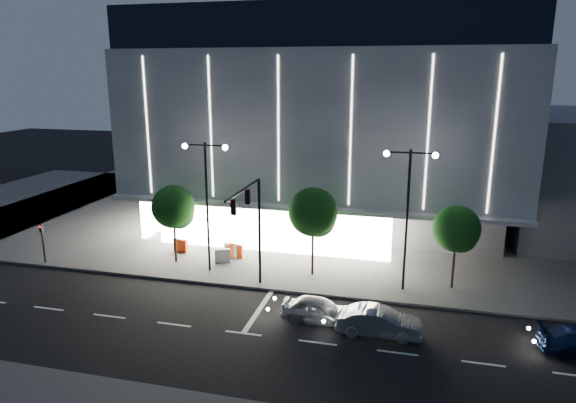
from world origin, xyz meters
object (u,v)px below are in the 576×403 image
at_px(tree_mid, 313,215).
at_px(traffic_mast, 252,216).
at_px(car_second, 379,322).
at_px(barrier_a, 180,246).
at_px(tree_right, 457,231).
at_px(ped_signal_far, 43,239).
at_px(street_lamp_west, 206,188).
at_px(barrier_d, 231,250).
at_px(barrier_b, 222,256).
at_px(barrier_c, 235,251).
at_px(tree_left, 174,209).
at_px(street_lamp_east, 408,200).
at_px(car_lead, 319,310).

bearing_deg(tree_mid, traffic_mast, -129.42).
distance_m(car_second, barrier_a, 17.80).
height_order(tree_mid, barrier_a, tree_mid).
relative_size(car_second, barrier_a, 4.03).
height_order(tree_mid, tree_right, tree_mid).
bearing_deg(barrier_a, ped_signal_far, -142.52).
xyz_separation_m(street_lamp_west, tree_right, (16.03, 1.02, -2.07)).
distance_m(barrier_a, barrier_d, 4.09).
distance_m(barrier_b, barrier_c, 1.30).
bearing_deg(barrier_b, barrier_d, 56.96).
xyz_separation_m(car_second, barrier_b, (-11.62, 7.51, -0.08)).
height_order(ped_signal_far, tree_left, tree_left).
relative_size(traffic_mast, car_second, 1.60).
bearing_deg(tree_left, ped_signal_far, -164.39).
height_order(street_lamp_east, tree_mid, street_lamp_east).
height_order(car_lead, car_second, car_second).
distance_m(traffic_mast, tree_right, 12.63).
relative_size(tree_mid, car_second, 1.39).
distance_m(car_second, barrier_d, 14.36).
distance_m(street_lamp_west, tree_mid, 7.28).
distance_m(tree_right, barrier_d, 15.92).
height_order(tree_mid, barrier_c, tree_mid).
bearing_deg(barrier_a, barrier_b, -8.09).
bearing_deg(barrier_b, street_lamp_west, -123.95).
distance_m(street_lamp_east, barrier_c, 13.50).
relative_size(tree_right, car_second, 1.24).
distance_m(traffic_mast, street_lamp_west, 4.89).
bearing_deg(street_lamp_east, car_lead, -129.92).
xyz_separation_m(tree_left, tree_right, (19.00, -0.00, -0.15)).
bearing_deg(car_second, street_lamp_east, -10.65).
bearing_deg(barrier_d, ped_signal_far, -146.82).
bearing_deg(tree_mid, car_second, -54.63).
bearing_deg(traffic_mast, car_lead, -29.25).
xyz_separation_m(car_second, barrier_c, (-11.05, 8.67, -0.08)).
distance_m(car_second, barrier_c, 14.04).
bearing_deg(tree_right, barrier_b, 177.87).
bearing_deg(street_lamp_west, barrier_b, 78.71).
distance_m(traffic_mast, barrier_b, 7.13).
height_order(barrier_b, barrier_c, same).
distance_m(street_lamp_west, tree_left, 3.69).
distance_m(tree_left, car_second, 16.77).
relative_size(ped_signal_far, car_lead, 0.72).
height_order(car_second, barrier_b, car_second).
relative_size(ped_signal_far, tree_mid, 0.49).
distance_m(traffic_mast, car_lead, 6.83).
bearing_deg(barrier_c, barrier_a, -178.04).
bearing_deg(street_lamp_west, traffic_mast, -33.65).
height_order(street_lamp_east, ped_signal_far, street_lamp_east).
distance_m(street_lamp_west, barrier_b, 5.55).
height_order(street_lamp_east, tree_left, street_lamp_east).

